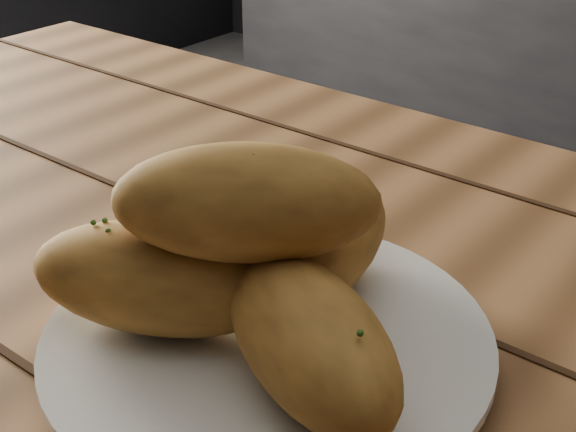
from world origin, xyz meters
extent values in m
cube|color=#986339|center=(0.35, -0.53, 0.73)|extent=(1.51, 0.85, 0.04)
cylinder|color=brown|center=(-0.30, -0.18, 0.35)|extent=(0.07, 0.07, 0.71)
cylinder|color=silver|center=(0.34, -0.53, 0.76)|extent=(0.25, 0.25, 0.01)
cylinder|color=silver|center=(0.34, -0.53, 0.76)|extent=(0.28, 0.28, 0.01)
ellipsoid|color=gold|center=(0.28, -0.56, 0.80)|extent=(0.17, 0.13, 0.07)
ellipsoid|color=gold|center=(0.39, -0.55, 0.80)|extent=(0.17, 0.13, 0.07)
ellipsoid|color=gold|center=(0.33, -0.47, 0.80)|extent=(0.09, 0.16, 0.07)
ellipsoid|color=gold|center=(0.33, -0.53, 0.86)|extent=(0.17, 0.15, 0.07)
camera|label=1|loc=(0.59, -0.83, 1.07)|focal=50.00mm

